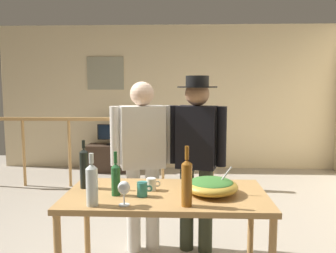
{
  "coord_description": "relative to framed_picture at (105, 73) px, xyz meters",
  "views": [
    {
      "loc": [
        0.27,
        -3.26,
        1.54
      ],
      "look_at": [
        0.16,
        -0.48,
        1.22
      ],
      "focal_mm": 37.02,
      "sensor_mm": 36.0,
      "label": 1
    }
  ],
  "objects": [
    {
      "name": "ground_plane",
      "position": [
        1.15,
        -3.17,
        -1.78
      ],
      "size": [
        8.39,
        8.39,
        0.0
      ],
      "primitive_type": "plane",
      "color": "#9E9384"
    },
    {
      "name": "back_wall",
      "position": [
        1.15,
        0.06,
        -0.45
      ],
      "size": [
        6.27,
        0.1,
        2.65
      ],
      "primitive_type": "cube",
      "color": "beige",
      "rests_on": "ground_plane"
    },
    {
      "name": "framed_picture",
      "position": [
        0.0,
        0.0,
        0.0
      ],
      "size": [
        0.68,
        0.03,
        0.6
      ],
      "primitive_type": "cube",
      "color": "gray"
    },
    {
      "name": "stair_railing",
      "position": [
        0.62,
        -1.28,
        -1.06
      ],
      "size": [
        3.67,
        0.1,
        1.12
      ],
      "color": "#B2844C",
      "rests_on": "ground_plane"
    },
    {
      "name": "tv_console",
      "position": [
        0.16,
        -0.29,
        -1.54
      ],
      "size": [
        0.9,
        0.4,
        0.49
      ],
      "primitive_type": "cube",
      "color": "#38281E",
      "rests_on": "ground_plane"
    },
    {
      "name": "flat_screen_tv",
      "position": [
        0.16,
        -0.32,
        -1.07
      ],
      "size": [
        0.51,
        0.12,
        0.38
      ],
      "color": "black",
      "rests_on": "tv_console"
    },
    {
      "name": "serving_table",
      "position": [
        1.31,
        -3.98,
        -1.08
      ],
      "size": [
        1.46,
        0.76,
        0.77
      ],
      "color": "#B2844C",
      "rests_on": "ground_plane"
    },
    {
      "name": "salad_bowl",
      "position": [
        1.64,
        -3.99,
        -0.95
      ],
      "size": [
        0.39,
        0.39,
        0.2
      ],
      "color": "gold",
      "rests_on": "serving_table"
    },
    {
      "name": "wine_glass",
      "position": [
        1.05,
        -4.26,
        -0.9
      ],
      "size": [
        0.08,
        0.08,
        0.16
      ],
      "color": "silver",
      "rests_on": "serving_table"
    },
    {
      "name": "wine_bottle_amber",
      "position": [
        1.46,
        -4.25,
        -0.85
      ],
      "size": [
        0.07,
        0.07,
        0.39
      ],
      "color": "brown",
      "rests_on": "serving_table"
    },
    {
      "name": "wine_bottle_clear",
      "position": [
        0.84,
        -4.27,
        -0.86
      ],
      "size": [
        0.08,
        0.08,
        0.35
      ],
      "color": "silver",
      "rests_on": "serving_table"
    },
    {
      "name": "wine_bottle_green",
      "position": [
        0.96,
        -4.05,
        -0.89
      ],
      "size": [
        0.06,
        0.06,
        0.32
      ],
      "color": "#1E5628",
      "rests_on": "serving_table"
    },
    {
      "name": "wine_bottle_dark",
      "position": [
        0.68,
        -3.88,
        -0.85
      ],
      "size": [
        0.07,
        0.07,
        0.37
      ],
      "color": "black",
      "rests_on": "serving_table"
    },
    {
      "name": "mug_teal",
      "position": [
        1.15,
        -4.07,
        -0.96
      ],
      "size": [
        0.11,
        0.07,
        0.1
      ],
      "color": "teal",
      "rests_on": "serving_table"
    },
    {
      "name": "mug_white",
      "position": [
        1.2,
        -3.92,
        -0.96
      ],
      "size": [
        0.11,
        0.07,
        0.09
      ],
      "color": "white",
      "rests_on": "serving_table"
    },
    {
      "name": "person_standing_left",
      "position": [
        1.06,
        -3.3,
        -0.85
      ],
      "size": [
        0.57,
        0.32,
        1.58
      ],
      "rotation": [
        0.0,
        0.0,
        3.41
      ],
      "color": "beige",
      "rests_on": "ground_plane"
    },
    {
      "name": "person_standing_right",
      "position": [
        1.56,
        -3.3,
        -0.81
      ],
      "size": [
        0.52,
        0.36,
        1.63
      ],
      "rotation": [
        0.0,
        0.0,
        2.88
      ],
      "color": "#2D3323",
      "rests_on": "ground_plane"
    }
  ]
}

